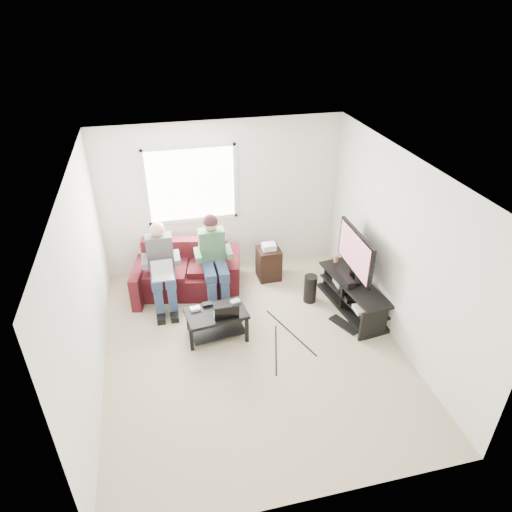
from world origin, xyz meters
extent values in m
plane|color=tan|center=(0.00, 0.00, 0.00)|extent=(4.50, 4.50, 0.00)
plane|color=white|center=(0.00, 0.00, 2.60)|extent=(4.50, 4.50, 0.00)
plane|color=silver|center=(0.00, 2.25, 1.30)|extent=(4.50, 0.00, 4.50)
plane|color=silver|center=(0.00, -2.25, 1.30)|extent=(4.50, 0.00, 4.50)
plane|color=silver|center=(-2.00, 0.00, 1.30)|extent=(0.00, 4.50, 4.50)
plane|color=silver|center=(2.00, 0.00, 1.30)|extent=(0.00, 4.50, 4.50)
cube|color=white|center=(-0.50, 2.24, 1.60)|extent=(1.40, 0.01, 1.20)
cube|color=silver|center=(-0.50, 2.23, 1.60)|extent=(1.48, 0.04, 1.28)
cube|color=#4C1319|center=(-0.71, 1.60, 0.20)|extent=(1.51, 1.02, 0.39)
cube|color=#4C1319|center=(-0.71, 1.93, 0.60)|extent=(1.40, 0.48, 0.40)
cube|color=#4C1319|center=(-1.48, 1.60, 0.28)|extent=(0.32, 0.86, 0.56)
cube|color=#4C1319|center=(0.06, 1.60, 0.28)|extent=(0.32, 0.86, 0.56)
cube|color=#4C1319|center=(-1.06, 1.58, 0.44)|extent=(0.77, 0.75, 0.10)
cube|color=#4C1319|center=(-0.37, 1.58, 0.44)|extent=(0.77, 0.75, 0.10)
cube|color=navy|center=(-1.21, 1.20, 0.56)|extent=(0.16, 0.45, 0.14)
cube|color=navy|center=(-1.01, 1.20, 0.56)|extent=(0.16, 0.45, 0.14)
cube|color=navy|center=(-1.21, 1.01, 0.25)|extent=(0.13, 0.13, 0.49)
cube|color=navy|center=(-1.01, 1.01, 0.25)|extent=(0.13, 0.13, 0.49)
cube|color=#525257|center=(-1.11, 1.52, 0.84)|extent=(0.40, 0.22, 0.55)
sphere|color=#DD9F8A|center=(-1.11, 1.54, 1.21)|extent=(0.22, 0.22, 0.22)
cube|color=navy|center=(-0.41, 1.20, 0.56)|extent=(0.16, 0.45, 0.14)
cube|color=navy|center=(-0.21, 1.20, 0.56)|extent=(0.16, 0.45, 0.14)
cube|color=navy|center=(-0.41, 1.01, 0.25)|extent=(0.13, 0.13, 0.49)
cube|color=navy|center=(-0.21, 1.01, 0.25)|extent=(0.13, 0.13, 0.49)
cube|color=#4C4F4E|center=(-0.31, 1.52, 0.84)|extent=(0.40, 0.22, 0.55)
sphere|color=#DD9F8A|center=(-0.31, 1.54, 1.21)|extent=(0.22, 0.22, 0.22)
sphere|color=#32191B|center=(-0.31, 1.54, 1.25)|extent=(0.23, 0.23, 0.23)
cube|color=black|center=(-0.44, 0.39, 0.39)|extent=(0.89, 0.61, 0.05)
cube|color=black|center=(-0.44, 0.39, 0.09)|extent=(0.80, 0.52, 0.02)
cube|color=black|center=(-0.83, 0.16, 0.18)|extent=(0.05, 0.05, 0.37)
cube|color=black|center=(-0.05, 0.16, 0.18)|extent=(0.05, 0.05, 0.37)
cube|color=black|center=(-0.83, 0.61, 0.18)|extent=(0.05, 0.05, 0.37)
cube|color=black|center=(-0.05, 0.61, 0.18)|extent=(0.05, 0.05, 0.37)
cube|color=silver|center=(-0.72, 0.51, 0.44)|extent=(0.15, 0.11, 0.04)
cube|color=black|center=(-0.54, 0.57, 0.44)|extent=(0.15, 0.10, 0.04)
cube|color=gray|center=(-0.14, 0.54, 0.44)|extent=(0.16, 0.12, 0.04)
cube|color=black|center=(1.70, 0.54, 0.46)|extent=(0.63, 1.50, 0.04)
cube|color=black|center=(1.70, 0.54, 0.24)|extent=(0.58, 1.43, 0.03)
cube|color=black|center=(1.70, 0.54, 0.03)|extent=(0.63, 1.50, 0.06)
cube|color=black|center=(1.70, -0.17, 0.24)|extent=(0.44, 0.10, 0.48)
cube|color=black|center=(1.70, 1.24, 0.24)|extent=(0.44, 0.10, 0.48)
cube|color=black|center=(1.70, 0.64, 0.50)|extent=(0.12, 0.40, 0.04)
cube|color=black|center=(1.70, 0.64, 0.58)|extent=(0.06, 0.06, 0.12)
cube|color=black|center=(1.70, 0.64, 0.97)|extent=(0.05, 1.10, 0.65)
cube|color=#E53582|center=(1.67, 0.64, 0.97)|extent=(0.01, 1.01, 0.58)
cube|color=black|center=(1.58, 0.64, 0.53)|extent=(0.12, 0.50, 0.10)
cylinder|color=#B26F4C|center=(1.65, 1.17, 0.54)|extent=(0.08, 0.08, 0.12)
cube|color=silver|center=(1.70, 0.14, 0.29)|extent=(0.30, 0.22, 0.06)
cube|color=gray|center=(1.70, 0.84, 0.30)|extent=(0.34, 0.26, 0.08)
cube|color=black|center=(1.70, 0.49, 0.29)|extent=(0.38, 0.30, 0.07)
cylinder|color=black|center=(1.13, 0.88, 0.23)|extent=(0.20, 0.20, 0.46)
cube|color=black|center=(1.43, 0.17, 0.01)|extent=(0.36, 0.51, 0.03)
cube|color=black|center=(0.66, 1.68, 0.28)|extent=(0.38, 0.38, 0.56)
cube|color=silver|center=(0.66, 1.68, 0.61)|extent=(0.22, 0.18, 0.10)
camera|label=1|loc=(-1.07, -4.67, 4.36)|focal=32.00mm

